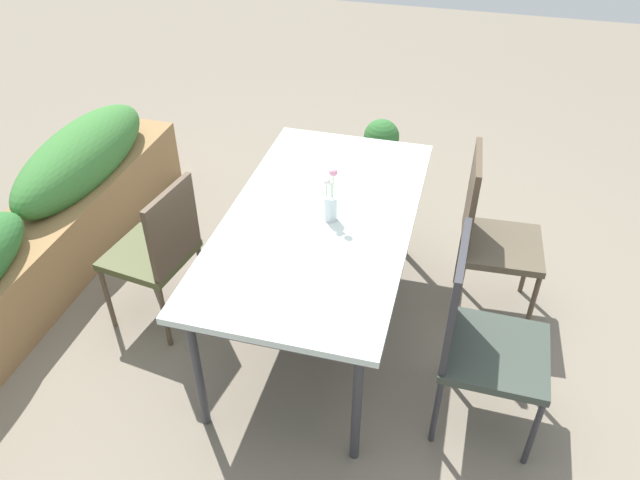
{
  "coord_description": "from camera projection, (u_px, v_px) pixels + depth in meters",
  "views": [
    {
      "loc": [
        -2.36,
        -0.6,
        2.48
      ],
      "look_at": [
        0.01,
        0.03,
        0.6
      ],
      "focal_mm": 34.46,
      "sensor_mm": 36.0,
      "label": 1
    }
  ],
  "objects": [
    {
      "name": "chair_near_left",
      "position": [
        478.0,
        333.0,
        2.67
      ],
      "size": [
        0.47,
        0.47,
        0.98
      ],
      "rotation": [
        0.0,
        0.0,
        3.12
      ],
      "color": "#333C34",
      "rests_on": "ground"
    },
    {
      "name": "planter_box",
      "position": [
        28.0,
        242.0,
        3.48
      ],
      "size": [
        2.87,
        0.45,
        0.76
      ],
      "color": "olive",
      "rests_on": "ground"
    },
    {
      "name": "flower_vase",
      "position": [
        331.0,
        202.0,
        2.91
      ],
      "size": [
        0.07,
        0.07,
        0.29
      ],
      "color": "silver",
      "rests_on": "dining_table"
    },
    {
      "name": "ground_plane",
      "position": [
        324.0,
        327.0,
        3.44
      ],
      "size": [
        12.0,
        12.0,
        0.0
      ],
      "primitive_type": "plane",
      "color": "#756B5B"
    },
    {
      "name": "potted_plant",
      "position": [
        381.0,
        146.0,
        4.63
      ],
      "size": [
        0.27,
        0.27,
        0.44
      ],
      "color": "slate",
      "rests_on": "ground"
    },
    {
      "name": "chair_far_side",
      "position": [
        159.0,
        248.0,
        3.2
      ],
      "size": [
        0.46,
        0.46,
        0.88
      ],
      "rotation": [
        0.0,
        0.0,
        -0.14
      ],
      "color": "#424726",
      "rests_on": "ground"
    },
    {
      "name": "dining_table",
      "position": [
        320.0,
        224.0,
        3.03
      ],
      "size": [
        1.7,
        0.9,
        0.75
      ],
      "color": "silver",
      "rests_on": "ground"
    },
    {
      "name": "chair_near_right",
      "position": [
        488.0,
        230.0,
        3.24
      ],
      "size": [
        0.44,
        0.44,
        0.98
      ],
      "rotation": [
        0.0,
        0.0,
        3.19
      ],
      "color": "brown",
      "rests_on": "ground"
    }
  ]
}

